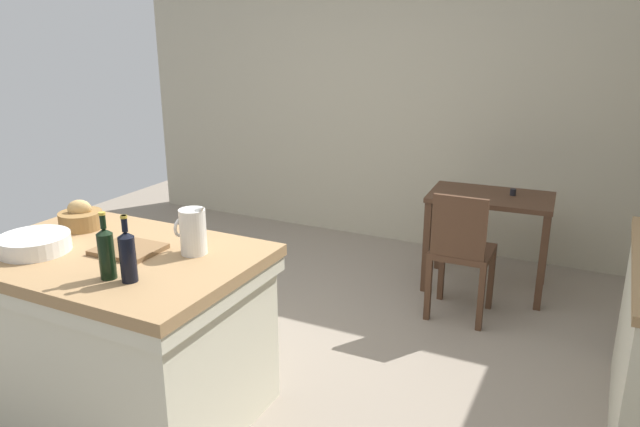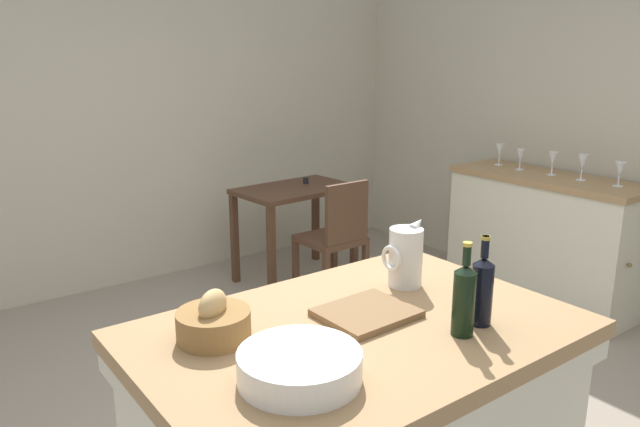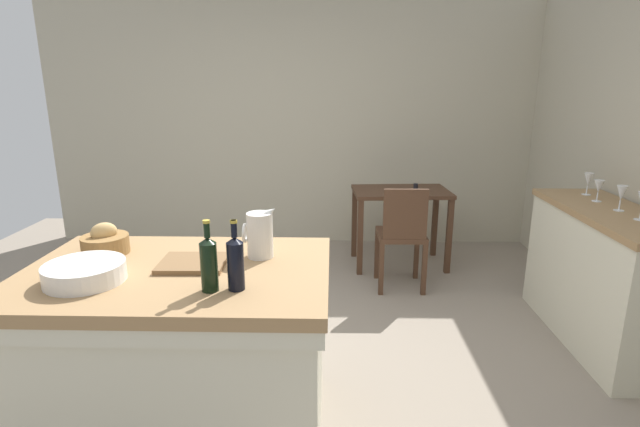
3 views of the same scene
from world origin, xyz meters
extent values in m
plane|color=gray|center=(0.00, 0.00, 0.00)|extent=(6.76, 6.76, 0.00)
cube|color=#B2AA93|center=(0.00, 2.60, 1.30)|extent=(5.32, 0.12, 2.60)
cube|color=#99754C|center=(-0.32, -0.59, 0.86)|extent=(1.44, 0.98, 0.06)
cube|color=beige|center=(-0.32, -0.59, 0.79)|extent=(1.42, 0.96, 0.08)
cube|color=beige|center=(-0.32, -0.59, 0.42)|extent=(1.36, 0.90, 0.83)
cube|color=#472D1E|center=(1.07, 1.82, 0.73)|extent=(0.94, 0.62, 0.04)
cube|color=#472D1E|center=(0.68, 1.55, 0.36)|extent=(0.05, 0.05, 0.72)
cube|color=#472D1E|center=(1.51, 1.60, 0.36)|extent=(0.05, 0.05, 0.72)
cube|color=#472D1E|center=(0.64, 2.04, 0.36)|extent=(0.05, 0.05, 0.72)
cube|color=#472D1E|center=(1.47, 2.09, 0.36)|extent=(0.05, 0.05, 0.72)
cylinder|color=black|center=(1.22, 1.88, 0.78)|extent=(0.04, 0.04, 0.05)
cube|color=#472D1E|center=(1.01, 1.28, 0.47)|extent=(0.41, 0.41, 0.04)
cube|color=#472D1E|center=(1.01, 1.10, 0.71)|extent=(0.36, 0.04, 0.42)
cube|color=#472D1E|center=(1.19, 1.47, 0.23)|extent=(0.04, 0.04, 0.45)
cube|color=#472D1E|center=(0.83, 1.46, 0.23)|extent=(0.04, 0.04, 0.45)
cube|color=#472D1E|center=(1.19, 1.11, 0.23)|extent=(0.04, 0.04, 0.45)
cube|color=#472D1E|center=(0.83, 1.10, 0.23)|extent=(0.04, 0.04, 0.45)
cylinder|color=silver|center=(0.06, -0.42, 1.01)|extent=(0.13, 0.13, 0.23)
cone|color=silver|center=(0.12, -0.42, 1.13)|extent=(0.07, 0.04, 0.06)
torus|color=silver|center=(-0.02, -0.42, 1.02)|extent=(0.02, 0.10, 0.10)
cylinder|color=silver|center=(-0.67, -0.75, 0.94)|extent=(0.35, 0.35, 0.08)
cylinder|color=olive|center=(-0.74, -0.39, 0.94)|extent=(0.23, 0.23, 0.09)
ellipsoid|color=tan|center=(-0.74, -0.39, 1.01)|extent=(0.15, 0.13, 0.10)
cube|color=brown|center=(-0.25, -0.55, 0.91)|extent=(0.31, 0.27, 0.02)
cylinder|color=black|center=(0.01, -0.82, 1.00)|extent=(0.07, 0.07, 0.21)
cone|color=black|center=(0.01, -0.82, 1.11)|extent=(0.07, 0.07, 0.02)
cylinder|color=black|center=(0.01, -0.82, 1.16)|extent=(0.03, 0.03, 0.07)
cylinder|color=#B29933|center=(0.01, -0.82, 1.19)|extent=(0.03, 0.03, 0.01)
cylinder|color=black|center=(-0.10, -0.84, 1.00)|extent=(0.07, 0.07, 0.21)
cone|color=black|center=(-0.10, -0.84, 1.12)|extent=(0.07, 0.07, 0.02)
cylinder|color=black|center=(-0.10, -0.84, 1.17)|extent=(0.03, 0.03, 0.07)
cylinder|color=#B29933|center=(-0.10, -0.84, 1.20)|extent=(0.03, 0.03, 0.01)
camera|label=1|loc=(1.85, -2.63, 1.98)|focal=33.71mm
camera|label=2|loc=(-1.51, -1.97, 1.76)|focal=33.76mm
camera|label=3|loc=(0.42, -2.72, 1.74)|focal=27.23mm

